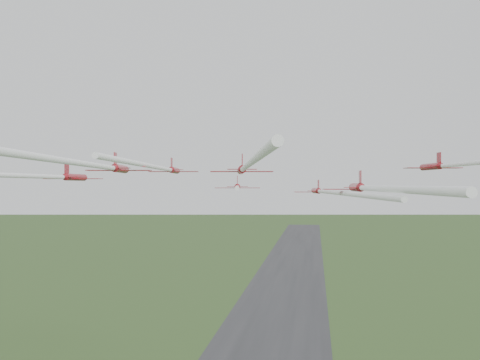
# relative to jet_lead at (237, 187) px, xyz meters

# --- Properties ---
(runway) EXTENTS (38.00, 900.00, 0.04)m
(runway) POSITION_rel_jet_lead_xyz_m (0.46, 188.69, -49.40)
(runway) COLOR #2F2F32
(runway) RESTS_ON ground
(jet_lead) EXTENTS (10.69, 50.63, 2.79)m
(jet_lead) POSITION_rel_jet_lead_xyz_m (0.00, 0.00, 0.00)
(jet_lead) COLOR maroon
(jet_row2_left) EXTENTS (11.35, 63.71, 2.72)m
(jet_row2_left) POSITION_rel_jet_lead_xyz_m (-9.46, -19.94, 3.05)
(jet_row2_left) COLOR maroon
(jet_row2_right) EXTENTS (11.27, 68.94, 2.49)m
(jet_row2_right) POSITION_rel_jet_lead_xyz_m (16.88, -20.02, -0.71)
(jet_row2_right) COLOR maroon
(jet_row3_left) EXTENTS (9.06, 53.36, 2.69)m
(jet_row3_left) POSITION_rel_jet_lead_xyz_m (-23.29, -31.68, 1.60)
(jet_row3_left) COLOR maroon
(jet_row3_mid) EXTENTS (14.67, 68.82, 2.89)m
(jet_row3_mid) POSITION_rel_jet_lead_xyz_m (5.98, -37.88, 2.67)
(jet_row3_mid) COLOR maroon
(jet_row3_right) EXTENTS (12.31, 63.20, 2.47)m
(jet_row3_right) POSITION_rel_jet_lead_xyz_m (34.27, -36.28, 3.12)
(jet_row3_right) COLOR maroon
(jet_row4_left) EXTENTS (11.52, 52.88, 2.47)m
(jet_row4_left) POSITION_rel_jet_lead_xyz_m (-8.68, -49.56, 2.47)
(jet_row4_left) COLOR maroon
(jet_row4_right) EXTENTS (9.04, 54.94, 2.69)m
(jet_row4_right) POSITION_rel_jet_lead_xyz_m (20.72, -44.52, 0.05)
(jet_row4_right) COLOR maroon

